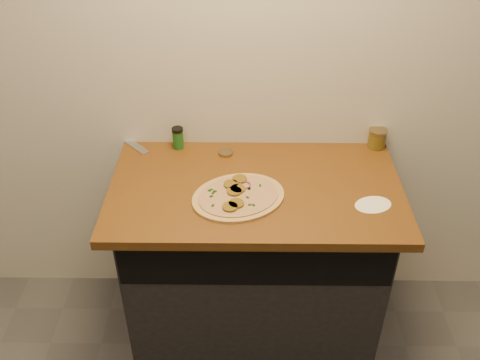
{
  "coord_description": "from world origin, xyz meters",
  "views": [
    {
      "loc": [
        -0.05,
        -0.34,
        2.2
      ],
      "look_at": [
        -0.06,
        1.39,
        0.95
      ],
      "focal_mm": 40.0,
      "sensor_mm": 36.0,
      "label": 1
    }
  ],
  "objects_px": {
    "chefs_knife": "(126,139)",
    "pizza": "(238,196)",
    "salsa_jar": "(377,138)",
    "spice_shaker": "(178,138)"
  },
  "relations": [
    {
      "from": "spice_shaker",
      "to": "pizza",
      "type": "bearing_deg",
      "value": -53.35
    },
    {
      "from": "salsa_jar",
      "to": "spice_shaker",
      "type": "relative_size",
      "value": 0.88
    },
    {
      "from": "pizza",
      "to": "salsa_jar",
      "type": "height_order",
      "value": "salsa_jar"
    },
    {
      "from": "salsa_jar",
      "to": "chefs_knife",
      "type": "bearing_deg",
      "value": 177.51
    },
    {
      "from": "chefs_knife",
      "to": "pizza",
      "type": "bearing_deg",
      "value": -39.59
    },
    {
      "from": "pizza",
      "to": "salsa_jar",
      "type": "bearing_deg",
      "value": 31.81
    },
    {
      "from": "spice_shaker",
      "to": "salsa_jar",
      "type": "bearing_deg",
      "value": 1.07
    },
    {
      "from": "chefs_knife",
      "to": "salsa_jar",
      "type": "height_order",
      "value": "salsa_jar"
    },
    {
      "from": "salsa_jar",
      "to": "spice_shaker",
      "type": "height_order",
      "value": "spice_shaker"
    },
    {
      "from": "salsa_jar",
      "to": "pizza",
      "type": "bearing_deg",
      "value": -148.19
    }
  ]
}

